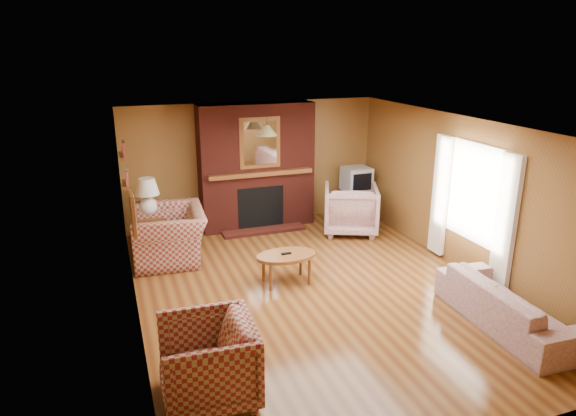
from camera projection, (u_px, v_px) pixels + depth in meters
name	position (u px, v px, depth m)	size (l,w,h in m)	color
floor	(316.00, 290.00, 7.51)	(6.50, 6.50, 0.00)	#4F2810
ceiling	(319.00, 126.00, 6.78)	(6.50, 6.50, 0.00)	white
wall_back	(253.00, 164.00, 10.06)	(6.50, 6.50, 0.00)	olive
wall_front	(471.00, 328.00, 4.24)	(6.50, 6.50, 0.00)	olive
wall_left	(131.00, 234.00, 6.34)	(6.50, 6.50, 0.00)	olive
wall_right	(466.00, 195.00, 7.95)	(6.50, 6.50, 0.00)	olive
fireplace	(257.00, 167.00, 9.83)	(2.20, 0.82, 2.40)	#4C1710
window_right	(471.00, 204.00, 7.78)	(0.10, 1.85, 2.00)	silver
bookshelf	(124.00, 164.00, 7.92)	(0.09, 0.55, 0.71)	brown
botanical_print	(133.00, 214.00, 5.98)	(0.05, 0.40, 0.50)	brown
pendant_light	(267.00, 130.00, 8.96)	(0.36, 0.36, 0.48)	black
plaid_loveseat	(169.00, 235.00, 8.48)	(1.32, 1.15, 0.86)	maroon
plaid_armchair	(208.00, 361.00, 5.10)	(0.92, 0.94, 0.86)	maroon
floral_sofa	(508.00, 305.00, 6.48)	(2.04, 0.80, 0.60)	#B4AD8B
floral_armchair	(351.00, 209.00, 9.71)	(0.98, 1.01, 0.92)	#B4AD8B
coffee_table	(286.00, 258.00, 7.64)	(0.91, 0.56, 0.48)	brown
side_table	(151.00, 232.00, 8.94)	(0.46, 0.46, 0.61)	brown
table_lamp	(148.00, 195.00, 8.73)	(0.41, 0.41, 0.67)	silver
tv_stand	(355.00, 204.00, 10.60)	(0.53, 0.48, 0.58)	black
crt_tv	(356.00, 179.00, 10.43)	(0.53, 0.53, 0.48)	#B2B5BA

